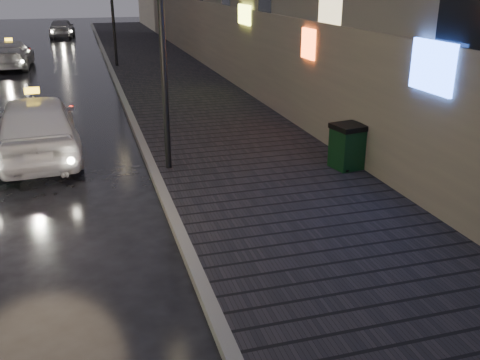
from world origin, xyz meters
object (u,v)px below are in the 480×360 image
Objects in this scene: car_far at (62,28)px; taxi_mid at (11,55)px; trash_bin at (348,146)px; lamp_near at (161,18)px; taxi_near at (37,126)px.

taxi_mid is at bearing 86.41° from car_far.
trash_bin is at bearing 106.32° from car_far.
lamp_near reaches higher than taxi_near.
taxi_mid is 1.13× the size of car_far.
taxi_mid is 14.95m from car_far.
car_far is at bearing -97.15° from taxi_mid.
lamp_near is 1.10× the size of taxi_near.
lamp_near reaches higher than trash_bin.
taxi_mid reaches higher than trash_bin.
lamp_near is at bearing 99.90° from car_far.
car_far is (-6.80, 33.59, 0.02)m from trash_bin.
taxi_near is 1.18× the size of car_far.
lamp_near is 5.13× the size of trash_bin.
taxi_near reaches higher than car_far.
car_far is (2.20, 14.78, 0.02)m from taxi_mid.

